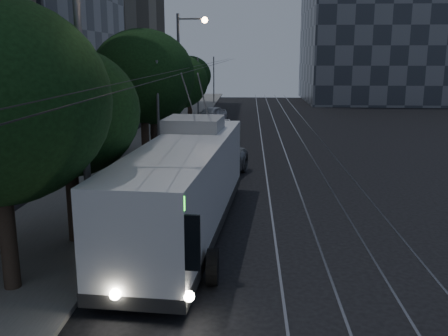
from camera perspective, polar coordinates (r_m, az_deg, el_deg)
ground at (r=16.39m, az=5.09°, el=-9.74°), size 120.00×120.00×0.00m
sidewalk at (r=36.32m, az=-7.99°, el=2.89°), size 5.00×90.00×0.15m
tram_rails at (r=35.82m, az=7.94°, el=2.65°), size 4.52×90.00×0.02m
overhead_wires at (r=35.50m, az=-4.12°, el=8.28°), size 2.23×90.00×6.00m
building_distant_right at (r=72.79m, az=18.57°, el=16.73°), size 22.00×18.00×24.00m
trolleybus at (r=17.73m, az=-4.43°, el=-1.98°), size 3.68×12.83×5.63m
pickup_silver at (r=25.41m, az=-1.75°, el=0.54°), size 4.24×6.72×1.73m
car_white_a at (r=31.05m, az=-3.86°, el=2.47°), size 2.14×4.27×1.39m
car_white_b at (r=38.72m, az=-1.28°, el=4.43°), size 2.81×4.52×1.22m
car_white_c at (r=40.17m, az=-2.32°, el=4.91°), size 1.62×4.47×1.46m
car_white_d at (r=46.89m, az=-1.56°, el=6.10°), size 3.30×4.85×1.53m
tree_1 at (r=16.84m, az=-17.48°, el=6.05°), size 4.65×4.65×6.57m
tree_2 at (r=28.09m, az=-9.23°, el=10.29°), size 5.68×5.68×7.67m
tree_3 at (r=31.78m, az=-8.15°, el=8.70°), size 4.61×4.61×6.14m
tree_4 at (r=41.32m, az=-5.29°, el=9.80°), size 4.91×4.91×6.34m
tree_5 at (r=49.16m, az=-3.97°, el=10.47°), size 4.19×4.19×6.17m
streetlamp_near at (r=14.06m, az=-14.38°, el=8.61°), size 2.16×0.44×8.75m
streetlamp_far at (r=36.84m, az=-4.57°, el=11.66°), size 2.23×0.44×9.11m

